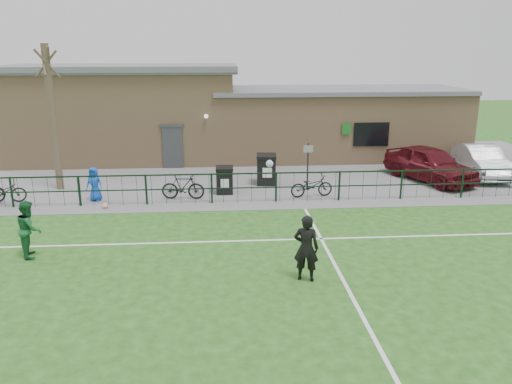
{
  "coord_description": "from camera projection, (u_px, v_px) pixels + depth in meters",
  "views": [
    {
      "loc": [
        -1.12,
        -10.58,
        5.86
      ],
      "look_at": [
        0.0,
        5.0,
        1.3
      ],
      "focal_mm": 35.0,
      "sensor_mm": 36.0,
      "label": 1
    }
  ],
  "objects": [
    {
      "name": "ground",
      "position": [
        271.0,
        303.0,
        11.85
      ],
      "size": [
        90.0,
        90.0,
        0.0
      ],
      "primitive_type": "plane",
      "color": "#205017",
      "rests_on": "ground"
    },
    {
      "name": "paving_strip",
      "position": [
        244.0,
        169.0,
        24.78
      ],
      "size": [
        34.0,
        13.0,
        0.02
      ],
      "primitive_type": "cube",
      "color": "slate",
      "rests_on": "ground"
    },
    {
      "name": "pitch_line_touch",
      "position": [
        251.0,
        204.0,
        19.32
      ],
      "size": [
        28.0,
        0.1,
        0.01
      ],
      "primitive_type": "cube",
      "color": "white",
      "rests_on": "ground"
    },
    {
      "name": "pitch_line_mid",
      "position": [
        258.0,
        240.0,
        15.68
      ],
      "size": [
        28.0,
        0.1,
        0.01
      ],
      "primitive_type": "cube",
      "color": "white",
      "rests_on": "ground"
    },
    {
      "name": "pitch_line_perp",
      "position": [
        354.0,
        300.0,
        11.99
      ],
      "size": [
        0.1,
        16.0,
        0.01
      ],
      "primitive_type": "cube",
      "color": "white",
      "rests_on": "ground"
    },
    {
      "name": "perimeter_fence",
      "position": [
        250.0,
        188.0,
        19.34
      ],
      "size": [
        28.0,
        0.1,
        1.2
      ],
      "primitive_type": "cube",
      "color": "black",
      "rests_on": "ground"
    },
    {
      "name": "bare_tree",
      "position": [
        53.0,
        119.0,
        20.51
      ],
      "size": [
        0.3,
        0.3,
        6.0
      ],
      "primitive_type": "cylinder",
      "color": "#4B3C2D",
      "rests_on": "ground"
    },
    {
      "name": "wheelie_bin_left",
      "position": [
        225.0,
        181.0,
        20.62
      ],
      "size": [
        0.68,
        0.77,
        1.01
      ],
      "primitive_type": "cube",
      "rotation": [
        0.0,
        0.0,
        -0.02
      ],
      "color": "black",
      "rests_on": "paving_strip"
    },
    {
      "name": "wheelie_bin_right",
      "position": [
        266.0,
        170.0,
        21.96
      ],
      "size": [
        0.88,
        0.98,
        1.22
      ],
      "primitive_type": "cube",
      "rotation": [
        0.0,
        0.0,
        -0.08
      ],
      "color": "black",
      "rests_on": "paving_strip"
    },
    {
      "name": "sign_post",
      "position": [
        308.0,
        166.0,
        20.97
      ],
      "size": [
        0.08,
        0.08,
        2.0
      ],
      "primitive_type": "cylinder",
      "rotation": [
        0.0,
        0.0,
        0.4
      ],
      "color": "black",
      "rests_on": "paving_strip"
    },
    {
      "name": "car_maroon",
      "position": [
        430.0,
        164.0,
        22.44
      ],
      "size": [
        3.45,
        4.95,
        1.57
      ],
      "primitive_type": "imported",
      "rotation": [
        0.0,
        0.0,
        0.39
      ],
      "color": "#4F0E15",
      "rests_on": "paving_strip"
    },
    {
      "name": "car_silver",
      "position": [
        481.0,
        161.0,
        23.28
      ],
      "size": [
        2.02,
        4.49,
        1.43
      ],
      "primitive_type": "imported",
      "rotation": [
        0.0,
        0.0,
        -0.12
      ],
      "color": "#ADAFB5",
      "rests_on": "paving_strip"
    },
    {
      "name": "bicycle_c",
      "position": [
        2.0,
        193.0,
        19.15
      ],
      "size": [
        1.81,
        1.26,
        0.9
      ],
      "primitive_type": "imported",
      "rotation": [
        0.0,
        0.0,
        2.0
      ],
      "color": "black",
      "rests_on": "paving_strip"
    },
    {
      "name": "bicycle_d",
      "position": [
        183.0,
        187.0,
        19.75
      ],
      "size": [
        1.74,
        0.65,
        1.02
      ],
      "primitive_type": "imported",
      "rotation": [
        0.0,
        0.0,
        1.47
      ],
      "color": "black",
      "rests_on": "paving_strip"
    },
    {
      "name": "bicycle_e",
      "position": [
        312.0,
        186.0,
        20.09
      ],
      "size": [
        1.8,
        0.84,
        0.91
      ],
      "primitive_type": "imported",
      "rotation": [
        0.0,
        0.0,
        1.71
      ],
      "color": "black",
      "rests_on": "paving_strip"
    },
    {
      "name": "spectator_child",
      "position": [
        94.0,
        184.0,
        19.52
      ],
      "size": [
        0.73,
        0.56,
        1.34
      ],
      "primitive_type": "imported",
      "rotation": [
        0.0,
        0.0,
        -0.22
      ],
      "color": "blue",
      "rests_on": "paving_strip"
    },
    {
      "name": "goalkeeper_kick",
      "position": [
        305.0,
        246.0,
        12.85
      ],
      "size": [
        1.18,
        3.08,
        2.62
      ],
      "color": "black",
      "rests_on": "ground"
    },
    {
      "name": "outfield_player",
      "position": [
        29.0,
        229.0,
        14.34
      ],
      "size": [
        0.83,
        0.95,
        1.66
      ],
      "primitive_type": "imported",
      "rotation": [
        0.0,
        0.0,
        1.86
      ],
      "color": "#1A5C2E",
      "rests_on": "ground"
    },
    {
      "name": "ball_ground",
      "position": [
        105.0,
        206.0,
        18.72
      ],
      "size": [
        0.23,
        0.23,
        0.23
      ],
      "primitive_type": "sphere",
      "color": "silver",
      "rests_on": "ground"
    },
    {
      "name": "clubhouse",
      "position": [
        225.0,
        117.0,
        26.97
      ],
      "size": [
        24.25,
        5.4,
        4.96
      ],
      "color": "tan",
      "rests_on": "ground"
    }
  ]
}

